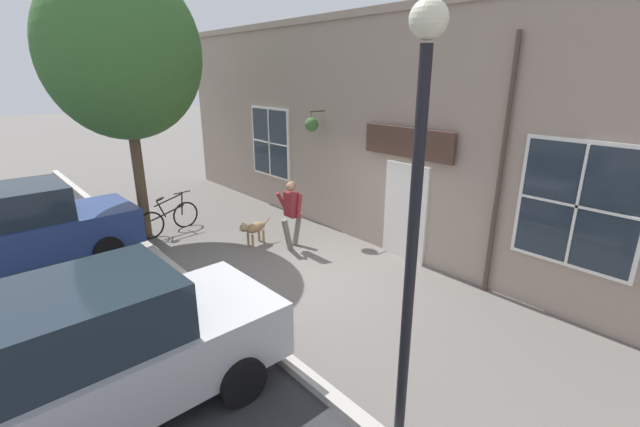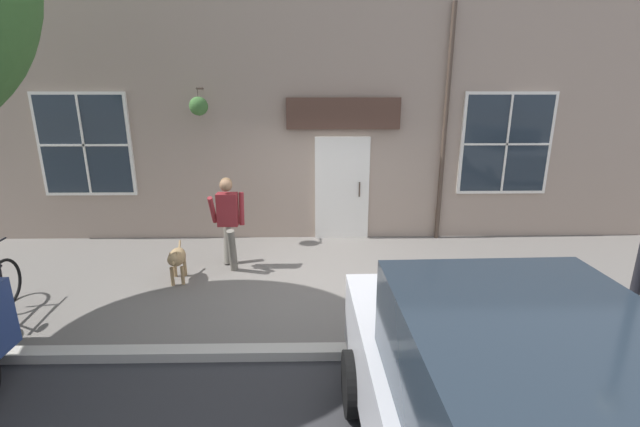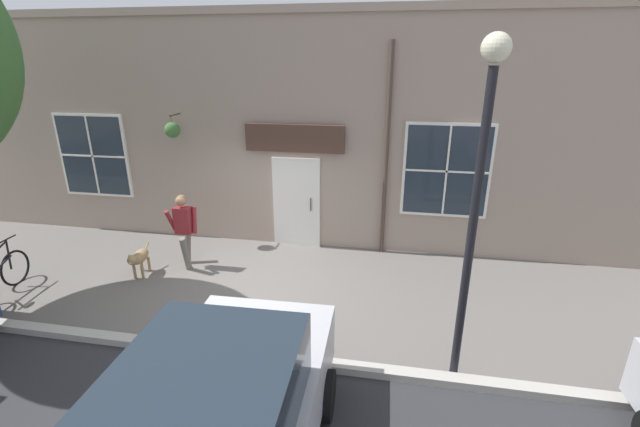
% 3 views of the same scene
% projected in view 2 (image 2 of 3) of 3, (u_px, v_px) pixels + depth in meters
% --- Properties ---
extents(ground_plane, '(90.00, 90.00, 0.00)m').
position_uv_depth(ground_plane, '(314.00, 282.00, 6.91)').
color(ground_plane, '#66605B').
extents(storefront_facade, '(0.95, 18.00, 5.20)m').
position_uv_depth(storefront_facade, '(313.00, 110.00, 8.43)').
color(storefront_facade, gray).
rests_on(storefront_facade, ground_plane).
extents(pedestrian_walking, '(0.69, 0.55, 1.60)m').
position_uv_depth(pedestrian_walking, '(228.00, 215.00, 7.24)').
color(pedestrian_walking, '#6B665B').
rests_on(pedestrian_walking, ground_plane).
extents(dog_on_leash, '(0.98, 0.36, 0.63)m').
position_uv_depth(dog_on_leash, '(177.00, 258.00, 6.81)').
color(dog_on_leash, '#997A51').
rests_on(dog_on_leash, ground_plane).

